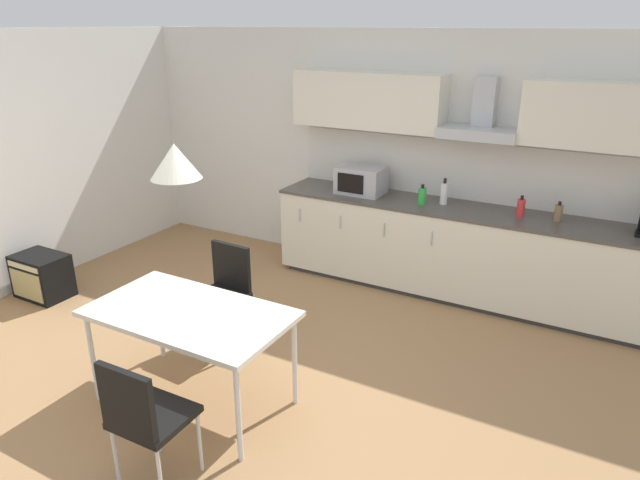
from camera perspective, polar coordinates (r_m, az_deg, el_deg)
The scene contains 15 objects.
ground_plane at distance 4.49m, azimuth -6.74°, elevation -14.52°, with size 9.23×7.89×0.02m, color #9E754C.
wall_back at distance 6.16m, azimuth 7.43°, elevation 8.45°, with size 7.39×0.10×2.54m, color silver.
kitchen_counter at distance 5.79m, azimuth 14.23°, elevation -1.24°, with size 3.89×0.66×0.91m.
backsplash_tile at distance 5.85m, azimuth 15.67°, elevation 6.52°, with size 3.87×0.02×0.58m, color silver.
upper_wall_cabinets at distance 5.58m, azimuth 15.91°, elevation 12.49°, with size 3.87×0.40×0.55m.
microwave at distance 5.97m, azimuth 4.13°, elevation 6.00°, with size 0.48×0.35×0.28m.
bottle_white at distance 5.72m, azimuth 12.30°, elevation 4.60°, with size 0.07×0.07×0.26m.
bottle_brown at distance 5.54m, azimuth 22.73°, elevation 2.53°, with size 0.07×0.07×0.18m.
bottle_green at distance 5.69m, azimuth 10.19°, elevation 4.39°, with size 0.08×0.08×0.20m.
bottle_red at distance 5.54m, azimuth 19.44°, elevation 3.08°, with size 0.07×0.07×0.20m.
dining_table at distance 4.05m, azimuth -12.92°, elevation -7.56°, with size 1.40×0.78×0.73m.
chair_near_right at distance 3.48m, azimuth -17.32°, elevation -16.20°, with size 0.41×0.41×0.87m.
chair_far_left at distance 4.82m, azimuth -9.52°, elevation -4.52°, with size 0.42×0.42×0.87m.
guitar_amp at distance 6.33m, azimuth -26.03°, elevation -3.24°, with size 0.52×0.37×0.44m.
pendant_lamp at distance 3.67m, azimuth -14.29°, elevation 7.65°, with size 0.32×0.32×0.22m, color silver.
Camera 1 is at (2.20, -2.93, 2.58)m, focal length 32.00 mm.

